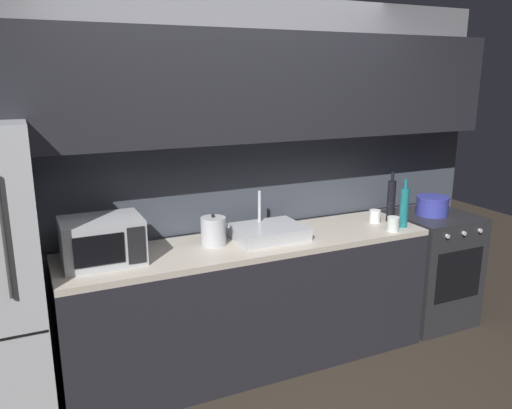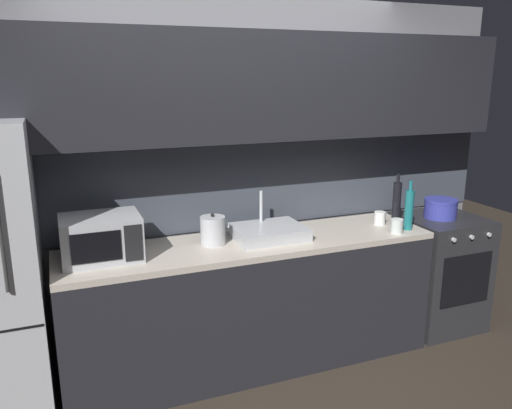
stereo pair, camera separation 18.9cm
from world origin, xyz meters
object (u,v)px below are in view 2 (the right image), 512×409
at_px(oven_range, 438,271).
at_px(mug_clear, 397,226).
at_px(wine_bottle_teal, 409,209).
at_px(mug_white, 380,218).
at_px(microwave, 101,238).
at_px(kettle, 213,230).
at_px(cooking_pot, 441,208).
at_px(wine_bottle_dark, 397,203).

distance_m(oven_range, mug_clear, 0.80).
bearing_deg(wine_bottle_teal, mug_white, 122.45).
height_order(microwave, kettle, microwave).
distance_m(mug_white, cooking_pot, 0.55).
relative_size(microwave, mug_clear, 4.48).
bearing_deg(cooking_pot, wine_bottle_dark, -178.93).
height_order(wine_bottle_dark, cooking_pot, wine_bottle_dark).
distance_m(microwave, wine_bottle_teal, 2.10).
relative_size(oven_range, wine_bottle_dark, 2.36).
height_order(microwave, wine_bottle_teal, wine_bottle_teal).
height_order(wine_bottle_teal, wine_bottle_dark, wine_bottle_dark).
relative_size(wine_bottle_teal, cooking_pot, 1.42).
xyz_separation_m(microwave, wine_bottle_teal, (2.10, -0.18, 0.01)).
bearing_deg(mug_white, microwave, 179.96).
bearing_deg(oven_range, cooking_pot, 177.28).
height_order(kettle, wine_bottle_teal, wine_bottle_teal).
distance_m(microwave, mug_white, 1.98).
relative_size(wine_bottle_dark, mug_white, 3.96).
relative_size(oven_range, mug_clear, 8.77).
xyz_separation_m(mug_white, mug_clear, (-0.02, -0.23, 0.00)).
bearing_deg(oven_range, kettle, 178.71).
xyz_separation_m(wine_bottle_teal, mug_clear, (-0.13, -0.05, -0.10)).
distance_m(wine_bottle_teal, mug_clear, 0.17).
bearing_deg(wine_bottle_teal, kettle, 171.70).
xyz_separation_m(oven_range, kettle, (-1.85, 0.04, 0.54)).
distance_m(kettle, mug_clear, 1.29).
relative_size(wine_bottle_teal, mug_clear, 3.46).
xyz_separation_m(kettle, mug_clear, (1.26, -0.25, -0.04)).
distance_m(oven_range, wine_bottle_teal, 0.77).
relative_size(wine_bottle_dark, mug_clear, 3.72).
relative_size(kettle, mug_white, 2.18).
xyz_separation_m(oven_range, microwave, (-2.56, 0.02, 0.58)).
relative_size(wine_bottle_teal, wine_bottle_dark, 0.93).
relative_size(oven_range, mug_white, 9.35).
bearing_deg(kettle, oven_range, -1.29).
xyz_separation_m(wine_bottle_teal, mug_white, (-0.11, 0.18, -0.10)).
bearing_deg(mug_clear, kettle, 168.81).
distance_m(oven_range, cooking_pot, 0.53).
xyz_separation_m(kettle, wine_bottle_teal, (1.39, -0.20, 0.06)).
bearing_deg(wine_bottle_teal, microwave, 175.06).
bearing_deg(microwave, oven_range, -0.44).
relative_size(mug_white, cooking_pot, 0.38).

